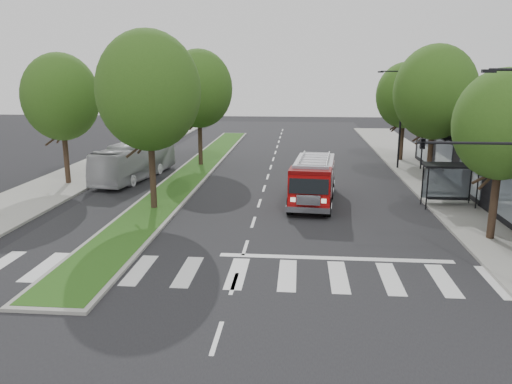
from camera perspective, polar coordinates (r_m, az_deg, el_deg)
ground at (r=22.94m, az=-1.23°, el=-6.39°), size 140.00×140.00×0.00m
sidewalk_right at (r=33.93m, az=22.23°, el=-0.69°), size 5.00×80.00×0.15m
sidewalk_left at (r=36.50m, az=-22.66°, el=0.22°), size 5.00×80.00×0.15m
median at (r=41.05m, az=-6.86°, el=2.56°), size 3.00×50.00×0.15m
bus_shelter at (r=31.41m, az=21.25°, el=2.00°), size 3.20×1.60×2.61m
tree_right_near at (r=25.26m, az=26.38°, el=6.89°), size 4.40×4.40×8.05m
tree_right_mid at (r=36.62m, az=19.79°, el=10.66°), size 5.60×5.60×9.72m
tree_right_far at (r=46.39m, az=16.63°, el=10.52°), size 5.00×5.00×8.73m
tree_median_near at (r=28.70m, az=-12.19°, el=11.23°), size 5.80×5.80×10.16m
tree_median_far at (r=42.30m, az=-6.55°, el=11.63°), size 5.60×5.60×9.72m
tree_left_mid at (r=37.26m, az=-21.41°, el=10.07°), size 5.20×5.20×9.16m
streetlight_right_near at (r=19.60m, az=26.66°, el=2.85°), size 4.08×0.22×8.00m
streetlight_right_far at (r=42.33m, az=16.03°, el=8.48°), size 2.11×0.20×8.00m
fire_engine at (r=30.80m, az=6.54°, el=1.28°), size 3.10×8.17×2.77m
city_bus at (r=38.52m, az=-13.63°, el=3.51°), size 3.75×10.09×2.75m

